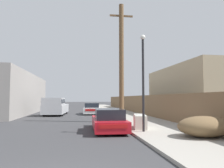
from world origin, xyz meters
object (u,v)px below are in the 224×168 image
car_parked_mid (92,109)px  brush_pile (204,126)px  pickup_truck (55,106)px  parked_sports_car_red (109,121)px  discarded_fridge (140,121)px  utility_pole (121,61)px  street_lamp (143,75)px

car_parked_mid → brush_pile: car_parked_mid is taller
brush_pile → pickup_truck: bearing=117.7°
parked_sports_car_red → pickup_truck: pickup_truck is taller
pickup_truck → brush_pile: size_ratio=2.50×
car_parked_mid → pickup_truck: (-3.95, -1.05, 0.33)m
discarded_fridge → brush_pile: bearing=-45.9°
pickup_truck → parked_sports_car_red: bearing=112.9°
pickup_truck → utility_pole: size_ratio=0.65×
brush_pile → car_parked_mid: bearing=103.9°
discarded_fridge → utility_pole: size_ratio=0.22×
pickup_truck → car_parked_mid: bearing=-161.6°
street_lamp → discarded_fridge: bearing=82.7°
discarded_fridge → car_parked_mid: car_parked_mid is taller
pickup_truck → street_lamp: size_ratio=1.17×
parked_sports_car_red → car_parked_mid: bearing=92.6°
parked_sports_car_red → street_lamp: size_ratio=0.93×
parked_sports_car_red → pickup_truck: size_ratio=0.80×
pickup_truck → brush_pile: (7.95, -15.15, -0.36)m
pickup_truck → street_lamp: street_lamp is taller
brush_pile → parked_sports_car_red: bearing=139.1°
parked_sports_car_red → car_parked_mid: size_ratio=1.05×
street_lamp → brush_pile: size_ratio=2.14×
parked_sports_car_red → utility_pole: (1.52, 4.04, 4.12)m
car_parked_mid → pickup_truck: bearing=-162.1°
car_parked_mid → brush_pile: size_ratio=1.89×
brush_pile → utility_pole: bearing=107.1°
utility_pole → pickup_truck: bearing=126.0°
street_lamp → utility_pole: bearing=90.9°
car_parked_mid → brush_pile: bearing=-73.2°
car_parked_mid → brush_pile: 16.69m
parked_sports_car_red → utility_pole: bearing=71.0°
car_parked_mid → parked_sports_car_red: bearing=-86.0°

